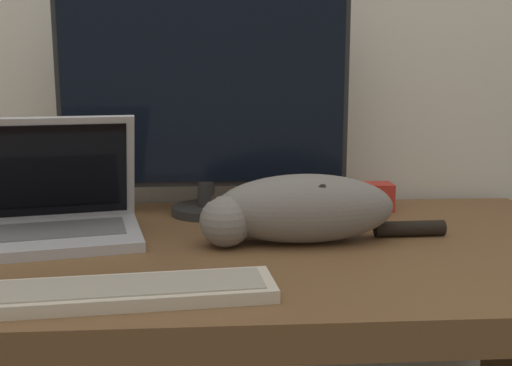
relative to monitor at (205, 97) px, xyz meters
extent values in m
cube|color=brown|center=(0.01, -0.26, -0.31)|extent=(1.60, 0.78, 0.06)
cylinder|color=#282828|center=(0.00, 0.00, -0.27)|extent=(0.16, 0.16, 0.02)
cylinder|color=#282828|center=(0.00, 0.00, -0.23)|extent=(0.04, 0.04, 0.06)
cube|color=#282828|center=(0.00, 0.00, 0.02)|extent=(0.67, 0.02, 0.45)
cube|color=black|center=(0.00, -0.01, 0.02)|extent=(0.64, 0.01, 0.43)
cube|color=#B7B7BC|center=(-0.29, -0.22, -0.27)|extent=(0.37, 0.31, 0.02)
cube|color=slate|center=(-0.30, -0.21, -0.25)|extent=(0.29, 0.19, 0.00)
cube|color=#B7B7BC|center=(-0.31, -0.15, -0.14)|extent=(0.34, 0.17, 0.23)
cube|color=black|center=(-0.31, -0.15, -0.15)|extent=(0.31, 0.15, 0.20)
cube|color=beige|center=(-0.11, -0.54, -0.27)|extent=(0.45, 0.16, 0.02)
cube|color=#ABA393|center=(-0.11, -0.54, -0.26)|extent=(0.41, 0.13, 0.00)
ellipsoid|color=gray|center=(0.20, -0.26, -0.21)|extent=(0.36, 0.15, 0.14)
ellipsoid|color=black|center=(0.22, -0.25, -0.17)|extent=(0.16, 0.11, 0.05)
sphere|color=gray|center=(0.04, -0.28, -0.23)|extent=(0.10, 0.10, 0.10)
cone|color=black|center=(0.02, -0.28, -0.19)|extent=(0.03, 0.03, 0.03)
cone|color=black|center=(0.06, -0.28, -0.19)|extent=(0.03, 0.03, 0.03)
cylinder|color=black|center=(0.42, -0.23, -0.26)|extent=(0.15, 0.04, 0.03)
cube|color=red|center=(0.42, 0.02, -0.24)|extent=(0.07, 0.07, 0.07)
camera|label=1|loc=(0.02, -1.39, 0.05)|focal=42.00mm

